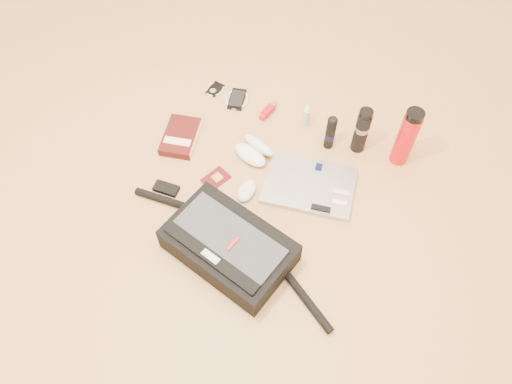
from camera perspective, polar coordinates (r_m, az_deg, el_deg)
ground at (r=1.97m, az=-0.89°, el=-1.51°), size 4.00×4.00×0.00m
messenger_bag at (r=1.82m, az=-3.18°, el=-6.13°), size 0.92×0.36×0.13m
laptop at (r=2.02m, az=6.13°, el=0.69°), size 0.40×0.32×0.03m
book at (r=2.17m, az=-8.58°, el=6.27°), size 0.19×0.24×0.04m
passport at (r=2.04m, az=-4.62°, el=1.54°), size 0.11×0.13×0.01m
mouse at (r=1.99m, az=-1.09°, el=0.15°), size 0.07×0.11×0.04m
sunglasses_case at (r=2.09m, az=-0.18°, el=4.81°), size 0.19×0.17×0.09m
ipod at (r=2.36m, az=-4.70°, el=11.64°), size 0.08×0.09×0.01m
phone at (r=2.31m, az=-2.18°, el=10.57°), size 0.12×0.14×0.01m
inhaler at (r=2.25m, az=1.44°, el=9.31°), size 0.04×0.12×0.03m
spray_bottle at (r=2.19m, az=5.79°, el=8.55°), size 0.04×0.04×0.11m
aerosol_can at (r=2.10m, az=8.51°, el=6.76°), size 0.05×0.05×0.18m
thermos_black at (r=2.09m, az=11.99°, el=6.91°), size 0.07×0.07×0.23m
thermos_red at (r=2.07m, az=16.80°, el=6.00°), size 0.08×0.08×0.29m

